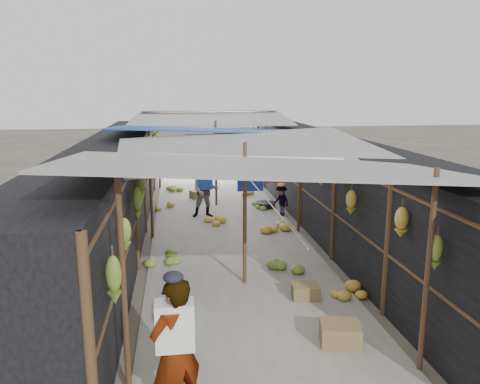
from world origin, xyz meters
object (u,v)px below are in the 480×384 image
crate_near (340,335)px  vendor_seated (281,201)px  vendor_elderly (176,351)px  black_basin (265,205)px  shopper_blue (205,190)px

crate_near → vendor_seated: 6.84m
vendor_elderly → black_basin: bearing=-139.4°
crate_near → vendor_elderly: 2.63m
vendor_elderly → vendor_seated: (2.94, 8.00, -0.37)m
black_basin → vendor_seated: 1.09m
crate_near → shopper_blue: 7.16m
black_basin → crate_near: bearing=-93.2°
crate_near → black_basin: (0.44, 7.79, -0.07)m
crate_near → black_basin: 7.81m
crate_near → vendor_seated: bearing=96.0°
black_basin → shopper_blue: bearing=-156.5°
black_basin → vendor_seated: size_ratio=0.67×
crate_near → shopper_blue: bearing=113.4°
vendor_seated → vendor_elderly: bearing=-47.7°
crate_near → shopper_blue: (-1.42, 6.99, 0.62)m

